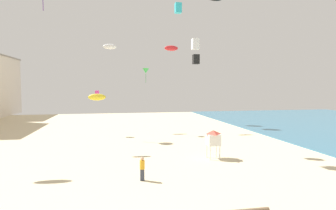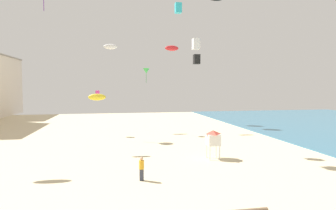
% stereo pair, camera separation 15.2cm
% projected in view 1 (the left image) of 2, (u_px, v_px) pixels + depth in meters
% --- Properties ---
extents(kite_flyer, '(0.34, 0.34, 1.64)m').
position_uv_depth(kite_flyer, '(142.00, 167.00, 18.99)').
color(kite_flyer, '#383D4C').
rests_on(kite_flyer, ground).
extents(lifeguard_stand, '(1.10, 1.10, 2.55)m').
position_uv_depth(lifeguard_stand, '(213.00, 138.00, 24.92)').
color(lifeguard_stand, white).
rests_on(lifeguard_stand, ground).
extents(kite_cyan_box, '(0.64, 0.64, 1.00)m').
position_uv_depth(kite_cyan_box, '(178.00, 8.00, 28.49)').
color(kite_cyan_box, '#2DB7CC').
extents(kite_red_parafoil_2, '(2.00, 0.55, 0.78)m').
position_uv_depth(kite_red_parafoil_2, '(171.00, 48.00, 40.55)').
color(kite_red_parafoil_2, red).
extents(kite_magenta_box, '(0.50, 0.50, 0.79)m').
position_uv_depth(kite_magenta_box, '(97.00, 93.00, 37.00)').
color(kite_magenta_box, '#DB3D9E').
extents(kite_black_box, '(1.05, 1.05, 1.65)m').
position_uv_depth(kite_black_box, '(196.00, 59.00, 48.21)').
color(kite_black_box, black).
extents(kite_yellow_parafoil, '(1.68, 0.47, 0.65)m').
position_uv_depth(kite_yellow_parafoil, '(97.00, 97.00, 27.04)').
color(kite_yellow_parafoil, yellow).
extents(kite_white_parafoil, '(1.98, 0.55, 0.77)m').
position_uv_depth(kite_white_parafoil, '(110.00, 47.00, 41.22)').
color(kite_white_parafoil, white).
extents(kite_white_box, '(1.09, 1.09, 1.71)m').
position_uv_depth(kite_white_box, '(195.00, 44.00, 44.82)').
color(kite_white_box, white).
extents(kite_green_delta, '(0.88, 0.88, 1.99)m').
position_uv_depth(kite_green_delta, '(146.00, 71.00, 38.38)').
color(kite_green_delta, green).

